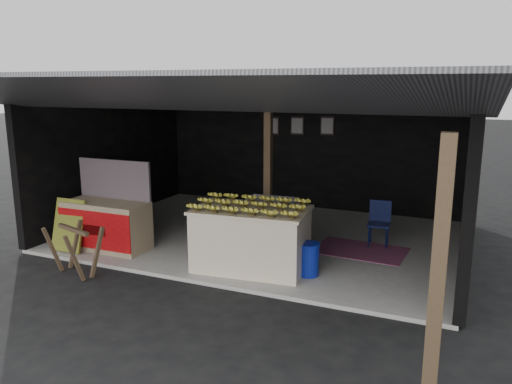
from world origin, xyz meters
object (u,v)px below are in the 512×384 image
at_px(neighbor_stall, 107,222).
at_px(plastic_chair, 379,219).
at_px(water_barrel, 308,260).
at_px(sawhorse, 74,245).
at_px(banana_table, 251,238).
at_px(white_crate, 271,226).

bearing_deg(neighbor_stall, plastic_chair, 25.19).
xyz_separation_m(neighbor_stall, water_barrel, (3.58, 0.17, -0.22)).
relative_size(neighbor_stall, sawhorse, 1.82).
height_order(banana_table, sawhorse, banana_table).
bearing_deg(banana_table, neighbor_stall, 176.48).
height_order(white_crate, sawhorse, white_crate).
xyz_separation_m(neighbor_stall, plastic_chair, (4.29, 2.05, 0.00)).
distance_m(banana_table, neighbor_stall, 2.68).
bearing_deg(neighbor_stall, water_barrel, 2.29).
height_order(neighbor_stall, sawhorse, neighbor_stall).
height_order(banana_table, plastic_chair, banana_table).
distance_m(neighbor_stall, sawhorse, 1.13).
xyz_separation_m(sawhorse, water_barrel, (3.29, 1.26, -0.18)).
xyz_separation_m(banana_table, plastic_chair, (1.60, 1.96, -0.02)).
height_order(white_crate, plastic_chair, white_crate).
xyz_separation_m(white_crate, water_barrel, (0.91, -0.78, -0.22)).
height_order(white_crate, neighbor_stall, neighbor_stall).
relative_size(banana_table, water_barrel, 3.89).
xyz_separation_m(banana_table, sawhorse, (-2.39, -1.19, -0.06)).
xyz_separation_m(white_crate, neighbor_stall, (-2.67, -0.95, 0.00)).
bearing_deg(water_barrel, plastic_chair, 69.43).
relative_size(white_crate, water_barrel, 1.96).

